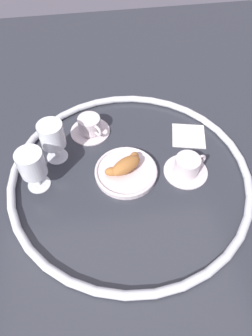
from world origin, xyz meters
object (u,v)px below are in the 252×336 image
at_px(coffee_cup_far, 90,126).
at_px(juice_glass_left, 52,137).
at_px(croissant_large, 125,165).
at_px(folded_napkin, 189,135).
at_px(pastry_plate, 126,172).
at_px(coffee_cup_near, 187,166).
at_px(juice_glass_right, 32,165).

xyz_separation_m(coffee_cup_far, juice_glass_left, (-0.11, -0.10, 0.07)).
xyz_separation_m(croissant_large, folded_napkin, (0.24, 0.12, -0.04)).
distance_m(pastry_plate, folded_napkin, 0.27).
height_order(pastry_plate, coffee_cup_near, coffee_cup_near).
height_order(coffee_cup_near, juice_glass_left, juice_glass_left).
relative_size(juice_glass_left, folded_napkin, 1.27).
height_order(coffee_cup_far, juice_glass_right, juice_glass_right).
bearing_deg(coffee_cup_far, folded_napkin, -12.43).
xyz_separation_m(pastry_plate, folded_napkin, (0.24, 0.13, -0.01)).
xyz_separation_m(coffee_cup_near, juice_glass_left, (-0.39, 0.12, 0.07)).
distance_m(pastry_plate, juice_glass_right, 0.28).
relative_size(coffee_cup_near, juice_glass_left, 0.97).
xyz_separation_m(pastry_plate, juice_glass_left, (-0.21, 0.10, 0.08)).
bearing_deg(croissant_large, juice_glass_right, -179.77).
distance_m(pastry_plate, croissant_large, 0.03).
xyz_separation_m(croissant_large, coffee_cup_near, (0.19, -0.02, -0.01)).
height_order(pastry_plate, juice_glass_right, juice_glass_right).
distance_m(coffee_cup_far, folded_napkin, 0.34).
bearing_deg(coffee_cup_near, juice_glass_right, 177.22).
distance_m(coffee_cup_near, folded_napkin, 0.16).
height_order(pastry_plate, croissant_large, croissant_large).
bearing_deg(juice_glass_right, pastry_plate, -0.37).
xyz_separation_m(juice_glass_left, folded_napkin, (0.44, 0.02, -0.09)).
bearing_deg(pastry_plate, folded_napkin, 28.24).
bearing_deg(juice_glass_right, juice_glass_left, 61.33).
height_order(pastry_plate, coffee_cup_far, coffee_cup_far).
bearing_deg(croissant_large, folded_napkin, 27.57).
bearing_deg(pastry_plate, juice_glass_left, 153.38).
height_order(croissant_large, juice_glass_left, juice_glass_left).
xyz_separation_m(pastry_plate, coffee_cup_far, (-0.09, 0.20, 0.01)).
xyz_separation_m(croissant_large, coffee_cup_far, (-0.09, 0.20, -0.01)).
xyz_separation_m(juice_glass_right, folded_napkin, (0.50, 0.13, -0.09)).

